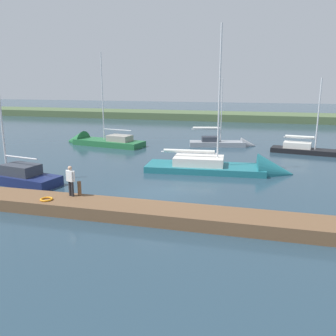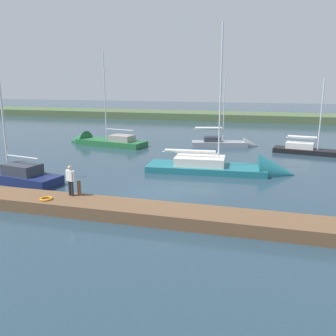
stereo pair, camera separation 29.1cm
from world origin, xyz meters
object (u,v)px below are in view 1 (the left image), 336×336
object	(u,v)px
mooring_post_near	(79,188)
sailboat_inner_slip	(235,171)
sailboat_outer_mooring	(319,152)
sailboat_mid_channel	(5,177)
life_ring_buoy	(46,199)
sailboat_near_dock	(96,143)
sailboat_behind_pier	(226,145)
person_on_dock	(71,179)

from	to	relation	value
mooring_post_near	sailboat_inner_slip	distance (m)	12.40
mooring_post_near	sailboat_outer_mooring	size ratio (longest dim) A/B	0.10
sailboat_mid_channel	sailboat_outer_mooring	distance (m)	26.90
life_ring_buoy	sailboat_near_dock	size ratio (longest dim) A/B	0.06
sailboat_near_dock	sailboat_inner_slip	bearing A→B (deg)	161.72
sailboat_behind_pier	mooring_post_near	bearing A→B (deg)	-118.77
mooring_post_near	person_on_dock	size ratio (longest dim) A/B	0.48
life_ring_buoy	sailboat_behind_pier	world-z (taller)	sailboat_behind_pier
sailboat_inner_slip	sailboat_mid_channel	distance (m)	16.33
mooring_post_near	sailboat_mid_channel	xyz separation A→B (m)	(7.48, -3.35, -0.77)
sailboat_outer_mooring	person_on_dock	bearing A→B (deg)	-118.49
sailboat_mid_channel	sailboat_outer_mooring	world-z (taller)	sailboat_mid_channel
life_ring_buoy	person_on_dock	bearing A→B (deg)	-133.42
sailboat_inner_slip	person_on_dock	bearing A→B (deg)	-132.84
sailboat_behind_pier	person_on_dock	world-z (taller)	sailboat_behind_pier
person_on_dock	sailboat_behind_pier	bearing A→B (deg)	-178.04
life_ring_buoy	sailboat_mid_channel	size ratio (longest dim) A/B	0.08
sailboat_mid_channel	sailboat_near_dock	bearing A→B (deg)	-77.44
sailboat_inner_slip	sailboat_outer_mooring	bearing A→B (deg)	47.20
sailboat_mid_channel	person_on_dock	size ratio (longest dim) A/B	5.13
person_on_dock	sailboat_outer_mooring	bearing A→B (deg)	159.72
sailboat_mid_channel	mooring_post_near	bearing A→B (deg)	166.26
mooring_post_near	sailboat_outer_mooring	xyz separation A→B (m)	(-14.57, -18.77, -0.83)
sailboat_inner_slip	sailboat_near_dock	world-z (taller)	sailboat_inner_slip
mooring_post_near	sailboat_outer_mooring	distance (m)	23.77
sailboat_outer_mooring	person_on_dock	size ratio (longest dim) A/B	4.77
sailboat_mid_channel	sailboat_outer_mooring	xyz separation A→B (m)	(-22.04, -15.41, -0.06)
mooring_post_near	person_on_dock	bearing A→B (deg)	26.21
mooring_post_near	life_ring_buoy	bearing A→B (deg)	41.64
sailboat_behind_pier	person_on_dock	bearing A→B (deg)	-119.61
life_ring_buoy	sailboat_outer_mooring	size ratio (longest dim) A/B	0.08
mooring_post_near	sailboat_inner_slip	world-z (taller)	sailboat_inner_slip
sailboat_outer_mooring	person_on_dock	world-z (taller)	sailboat_outer_mooring
sailboat_inner_slip	sailboat_behind_pier	world-z (taller)	sailboat_inner_slip
sailboat_inner_slip	sailboat_near_dock	distance (m)	17.76
sailboat_inner_slip	sailboat_near_dock	bearing A→B (deg)	146.55
mooring_post_near	sailboat_inner_slip	bearing A→B (deg)	-127.43
mooring_post_near	sailboat_mid_channel	bearing A→B (deg)	-24.16
life_ring_buoy	person_on_dock	xyz separation A→B (m)	(-0.91, -0.96, 0.90)
mooring_post_near	sailboat_near_dock	distance (m)	20.10
sailboat_near_dock	person_on_dock	distance (m)	20.16
sailboat_mid_channel	sailboat_behind_pier	bearing A→B (deg)	-116.29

